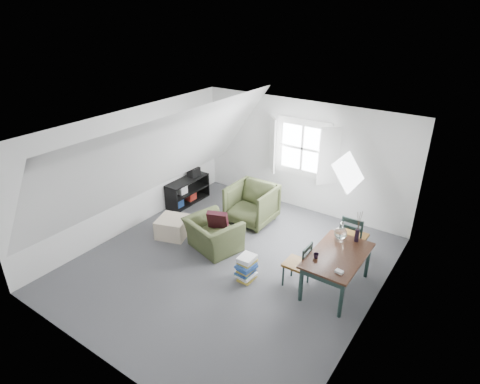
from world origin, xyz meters
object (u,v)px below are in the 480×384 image
Objects in this scene: dining_chair_far at (353,237)px; magazine_stack at (247,268)px; dining_table at (337,259)px; armchair_far at (252,221)px; dining_chair_near at (298,264)px; ottoman at (173,227)px; armchair_near at (214,248)px; media_shelf at (187,193)px.

dining_chair_far reaches higher than magazine_stack.
magazine_stack is (-1.35, -0.64, -0.36)m from dining_table.
armchair_far is 1.14× the size of dining_chair_near.
armchair_near is at bearing 5.42° from ottoman.
media_shelf is at bearing 120.58° from ottoman.
media_shelf is at bearing -18.46° from armchair_near.
media_shelf is (-4.06, 0.02, -0.22)m from dining_chair_far.
magazine_stack is (-1.27, -1.59, -0.27)m from dining_chair_far.
dining_chair_far is at bearing 51.28° from magazine_stack.
armchair_near is 1.17m from magazine_stack.
magazine_stack is at bearing -157.89° from dining_table.
dining_table is 0.64m from dining_chair_near.
ottoman is at bearing -126.29° from armchair_far.
dining_table is at bearing -159.21° from armchair_near.
dining_table reaches higher than ottoman.
armchair_near is at bearing 157.92° from magazine_stack.
dining_table is 1.53m from magazine_stack.
dining_chair_near is at bearing -37.37° from armchair_far.
armchair_far is 2.11× the size of magazine_stack.
dining_chair_near reaches higher than dining_table.
dining_table is 4.26m from media_shelf.
media_shelf is at bearing -127.71° from dining_chair_near.
dining_chair_far is (3.31, 1.25, 0.29)m from ottoman.
armchair_near is at bearing -29.71° from media_shelf.
dining_chair_near is (-0.48, -1.23, -0.06)m from dining_chair_far.
dining_chair_far is 4.06m from media_shelf.
dining_chair_near is at bearing -156.47° from dining_table.
armchair_near is 0.72× the size of dining_table.
dining_chair_far is at bearing 20.69° from ottoman.
armchair_near is 1.66× the size of ottoman.
ottoman is (-1.01, -1.39, 0.19)m from armchair_far.
dining_chair_near is 0.71× the size of media_shelf.
armchair_far is at bearing -75.62° from armchair_near.
dining_chair_near is (2.83, 0.02, 0.24)m from ottoman.
dining_chair_far reaches higher than ottoman.
armchair_near is at bearing 32.62° from dining_chair_far.
dining_table is 1.43× the size of dining_chair_far.
dining_table is 0.96m from dining_chair_far.
dining_chair_far is (2.33, 1.16, 0.49)m from armchair_near.
magazine_stack is at bearing 173.83° from armchair_near.
dining_chair_near is 0.89m from magazine_stack.
dining_chair_near is 1.86× the size of magazine_stack.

